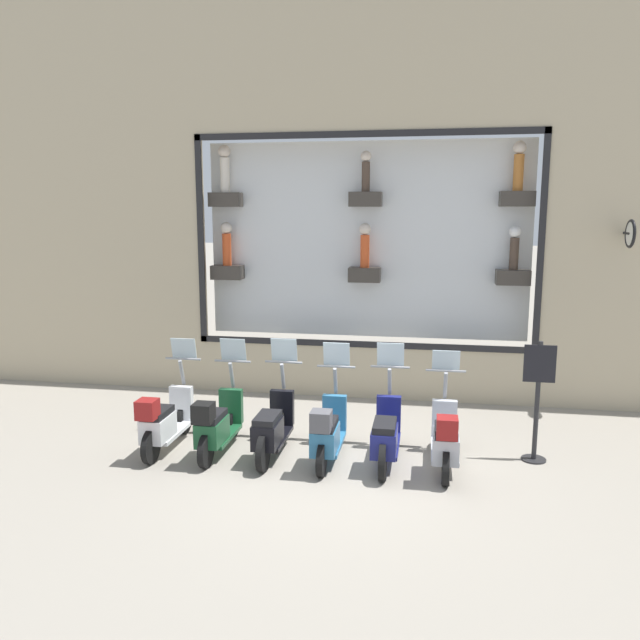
{
  "coord_description": "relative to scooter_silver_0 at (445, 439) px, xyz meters",
  "views": [
    {
      "loc": [
        -8.46,
        -1.24,
        3.67
      ],
      "look_at": [
        1.64,
        0.53,
        1.86
      ],
      "focal_mm": 35.0,
      "sensor_mm": 36.0,
      "label": 1
    }
  ],
  "objects": [
    {
      "name": "building_facade",
      "position": [
        3.47,
        1.54,
        3.57
      ],
      "size": [
        1.17,
        36.0,
        7.91
      ],
      "color": "tan",
      "rests_on": "ground_plane"
    },
    {
      "name": "scooter_silver_0",
      "position": [
        0.0,
        0.0,
        0.0
      ],
      "size": [
        1.8,
        0.6,
        1.56
      ],
      "color": "black",
      "rests_on": "ground_plane"
    },
    {
      "name": "shop_sign_post",
      "position": [
        0.6,
        -1.32,
        0.51
      ],
      "size": [
        0.36,
        0.45,
        1.81
      ],
      "color": "#232326",
      "rests_on": "ground_plane"
    },
    {
      "name": "ground_plane",
      "position": [
        -0.13,
        1.54,
        -0.47
      ],
      "size": [
        120.0,
        120.0,
        0.0
      ],
      "primitive_type": "plane",
      "color": "gray"
    },
    {
      "name": "scooter_green_4",
      "position": [
        0.0,
        3.39,
        0.01
      ],
      "size": [
        1.8,
        0.61,
        1.63
      ],
      "color": "black",
      "rests_on": "ground_plane"
    },
    {
      "name": "scooter_black_3",
      "position": [
        0.07,
        2.54,
        -0.02
      ],
      "size": [
        1.81,
        0.6,
        1.66
      ],
      "color": "black",
      "rests_on": "ground_plane"
    },
    {
      "name": "scooter_navy_1",
      "position": [
        0.07,
        0.85,
        -0.02
      ],
      "size": [
        1.81,
        0.6,
        1.65
      ],
      "color": "black",
      "rests_on": "ground_plane"
    },
    {
      "name": "scooter_white_5",
      "position": [
        0.0,
        4.24,
        0.01
      ],
      "size": [
        1.8,
        0.61,
        1.6
      ],
      "color": "black",
      "rests_on": "ground_plane"
    },
    {
      "name": "scooter_teal_2",
      "position": [
        -0.0,
        1.7,
        -0.0
      ],
      "size": [
        1.79,
        0.61,
        1.62
      ],
      "color": "black",
      "rests_on": "ground_plane"
    }
  ]
}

